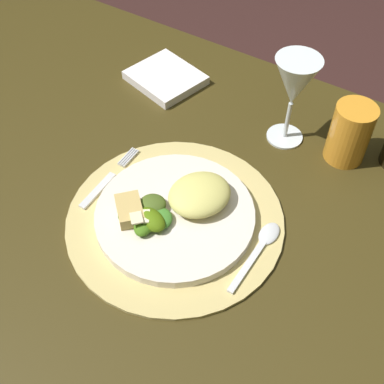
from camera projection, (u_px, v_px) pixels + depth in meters
The scene contains 12 objects.
ground_plane at pixel (172, 351), 1.41m from camera, with size 6.00×6.00×0.00m, color #361E1C.
dining_table at pixel (162, 229), 0.96m from camera, with size 1.36×0.80×0.74m.
placemat at pixel (175, 219), 0.79m from camera, with size 0.35×0.35×0.01m, color tan.
dinner_plate at pixel (175, 215), 0.78m from camera, with size 0.25×0.25×0.02m, color silver.
pasta_serving at pixel (200, 194), 0.77m from camera, with size 0.10×0.09×0.03m, color #D8CD6B.
salad_greens at pixel (149, 216), 0.75m from camera, with size 0.09×0.09×0.03m.
bread_piece at pixel (130, 210), 0.76m from camera, with size 0.06×0.04×0.02m, color tan.
fork at pixel (107, 180), 0.83m from camera, with size 0.02×0.15×0.00m.
spoon at pixel (262, 244), 0.75m from camera, with size 0.03×0.14×0.01m.
napkin at pixel (166, 78), 1.01m from camera, with size 0.14×0.12×0.02m, color white.
wine_glass at pixel (295, 84), 0.82m from camera, with size 0.08×0.08×0.17m.
amber_tumbler at pixel (350, 133), 0.84m from camera, with size 0.07×0.07×0.11m, color orange.
Camera 1 is at (0.35, -0.44, 1.37)m, focal length 46.37 mm.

